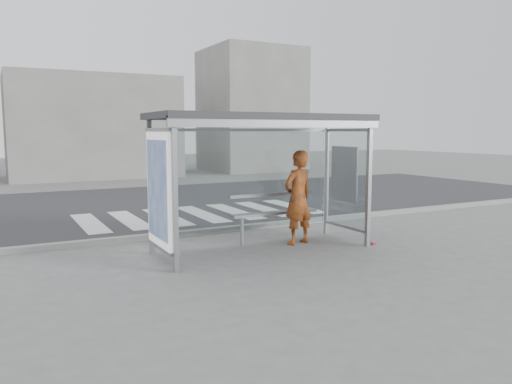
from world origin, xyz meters
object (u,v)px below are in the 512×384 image
Objects in this scene: bus_shelter at (244,148)px; person at (298,198)px; soda_can at (373,243)px; bench at (274,213)px.

bus_shelter is 2.22× the size of person.
person reaches higher than soda_can.
bus_shelter is at bearing 164.52° from soda_can.
person is (1.26, 0.08, -1.03)m from bus_shelter.
soda_can is (2.57, -0.71, -1.95)m from bus_shelter.
bus_shelter reaches higher than person.
bench is at bearing 28.58° from bus_shelter.
person is at bearing 148.87° from soda_can.
bus_shelter reaches higher than bench.
person is 0.98× the size of bench.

